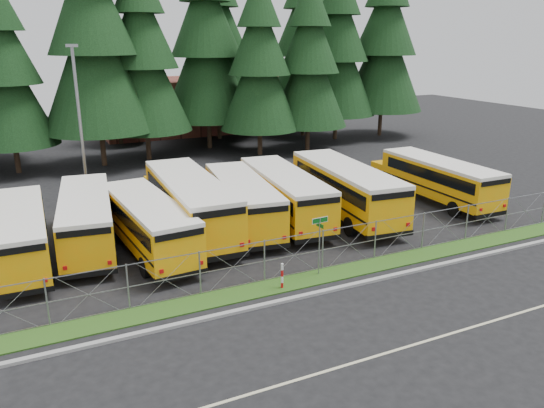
{
  "coord_description": "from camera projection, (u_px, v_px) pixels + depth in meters",
  "views": [
    {
      "loc": [
        -13.05,
        -20.76,
        10.5
      ],
      "look_at": [
        -1.24,
        4.0,
        1.87
      ],
      "focal_mm": 35.0,
      "sensor_mm": 36.0,
      "label": 1
    }
  ],
  "objects": [
    {
      "name": "conifer_5",
      "position": [
        206.0,
        46.0,
        49.96
      ],
      "size": [
        8.79,
        8.79,
        19.44
      ],
      "primitive_type": null,
      "color": "black",
      "rests_on": "ground"
    },
    {
      "name": "road_lane_line",
      "position": [
        443.0,
        336.0,
        19.5
      ],
      "size": [
        50.0,
        0.12,
        0.01
      ],
      "primitive_type": "cube",
      "color": "beige",
      "rests_on": "ground"
    },
    {
      "name": "conifer_9",
      "position": [
        385.0,
        46.0,
        56.84
      ],
      "size": [
        8.74,
        8.74,
        19.32
      ],
      "primitive_type": null,
      "color": "black",
      "rests_on": "ground"
    },
    {
      "name": "conifer_7",
      "position": [
        309.0,
        64.0,
        49.44
      ],
      "size": [
        7.38,
        7.38,
        16.31
      ],
      "primitive_type": null,
      "color": "black",
      "rests_on": "ground"
    },
    {
      "name": "curb",
      "position": [
        365.0,
        282.0,
        23.7
      ],
      "size": [
        50.0,
        0.25,
        0.12
      ],
      "primitive_type": "cube",
      "color": "gray",
      "rests_on": "ground"
    },
    {
      "name": "bus_east",
      "position": [
        435.0,
        180.0,
        35.28
      ],
      "size": [
        2.73,
        10.93,
        2.86
      ],
      "primitive_type": null,
      "rotation": [
        0.0,
        0.0,
        -0.01
      ],
      "color": "#FF9F08",
      "rests_on": "ground"
    },
    {
      "name": "ground",
      "position": [
        329.0,
        258.0,
        26.39
      ],
      "size": [
        120.0,
        120.0,
        0.0
      ],
      "primitive_type": "plane",
      "color": "black",
      "rests_on": "ground"
    },
    {
      "name": "conifer_13",
      "position": [
        304.0,
        47.0,
        56.94
      ],
      "size": [
        8.62,
        8.62,
        19.06
      ],
      "primitive_type": null,
      "color": "black",
      "rests_on": "ground"
    },
    {
      "name": "conifer_11",
      "position": [
        115.0,
        75.0,
        52.9
      ],
      "size": [
        6.29,
        6.29,
        13.92
      ],
      "primitive_type": null,
      "color": "black",
      "rests_on": "ground"
    },
    {
      "name": "bus_1",
      "position": [
        87.0,
        220.0,
        27.6
      ],
      "size": [
        3.88,
        11.09,
        2.85
      ],
      "primitive_type": null,
      "rotation": [
        0.0,
        0.0,
        -0.12
      ],
      "color": "#FF9F08",
      "rests_on": "ground"
    },
    {
      "name": "bus_2",
      "position": [
        147.0,
        225.0,
        27.0
      ],
      "size": [
        3.35,
        10.83,
        2.8
      ],
      "primitive_type": null,
      "rotation": [
        0.0,
        0.0,
        0.08
      ],
      "color": "#FF9F08",
      "rests_on": "ground"
    },
    {
      "name": "conifer_2",
      "position": [
        5.0,
        74.0,
        40.8
      ],
      "size": [
        7.07,
        7.07,
        15.65
      ],
      "primitive_type": null,
      "color": "black",
      "rests_on": "ground"
    },
    {
      "name": "conifer_8",
      "position": [
        338.0,
        53.0,
        54.93
      ],
      "size": [
        8.17,
        8.17,
        18.06
      ],
      "primitive_type": null,
      "color": "black",
      "rests_on": "ground"
    },
    {
      "name": "conifer_4",
      "position": [
        142.0,
        58.0,
        45.34
      ],
      "size": [
        8.0,
        8.0,
        17.7
      ],
      "primitive_type": null,
      "color": "black",
      "rests_on": "ground"
    },
    {
      "name": "bus_0",
      "position": [
        20.0,
        236.0,
        25.56
      ],
      "size": [
        2.68,
        10.56,
        2.76
      ],
      "primitive_type": null,
      "rotation": [
        0.0,
        0.0,
        -0.02
      ],
      "color": "#FF9F08",
      "rests_on": "ground"
    },
    {
      "name": "bus_5",
      "position": [
        282.0,
        195.0,
        31.72
      ],
      "size": [
        3.81,
        11.53,
        2.97
      ],
      "primitive_type": null,
      "rotation": [
        0.0,
        0.0,
        -0.1
      ],
      "color": "#FF9F08",
      "rests_on": "ground"
    },
    {
      "name": "bus_6",
      "position": [
        342.0,
        190.0,
        32.45
      ],
      "size": [
        4.01,
        12.29,
        3.16
      ],
      "primitive_type": null,
      "rotation": [
        0.0,
        0.0,
        -0.1
      ],
      "color": "#FF9F08",
      "rests_on": "ground"
    },
    {
      "name": "grass_verge",
      "position": [
        348.0,
        271.0,
        24.92
      ],
      "size": [
        50.0,
        1.4,
        0.06
      ],
      "primitive_type": "cube",
      "color": "#244814",
      "rests_on": "ground"
    },
    {
      "name": "brick_building",
      "position": [
        196.0,
        104.0,
        62.4
      ],
      "size": [
        22.0,
        10.0,
        6.0
      ],
      "primitive_type": "cube",
      "color": "brown",
      "rests_on": "ground"
    },
    {
      "name": "conifer_6",
      "position": [
        259.0,
        66.0,
        47.55
      ],
      "size": [
        7.32,
        7.32,
        16.2
      ],
      "primitive_type": null,
      "color": "black",
      "rests_on": "ground"
    },
    {
      "name": "conifer_3",
      "position": [
        93.0,
        42.0,
        42.62
      ],
      "size": [
        9.19,
        9.19,
        20.32
      ],
      "primitive_type": null,
      "color": "black",
      "rests_on": "ground"
    },
    {
      "name": "chainlink_fence",
      "position": [
        341.0,
        247.0,
        25.23
      ],
      "size": [
        44.0,
        0.1,
        2.0
      ],
      "primitive_type": null,
      "color": "gray",
      "rests_on": "ground"
    },
    {
      "name": "bus_4",
      "position": [
        241.0,
        202.0,
        30.59
      ],
      "size": [
        4.02,
        11.12,
        2.85
      ],
      "primitive_type": null,
      "rotation": [
        0.0,
        0.0,
        -0.14
      ],
      "color": "#FF9F08",
      "rests_on": "ground"
    },
    {
      "name": "striped_bollard",
      "position": [
        282.0,
        276.0,
        23.01
      ],
      "size": [
        0.11,
        0.11,
        1.2
      ],
      "primitive_type": "cylinder",
      "color": "#B20C0C",
      "rests_on": "ground"
    },
    {
      "name": "conifer_12",
      "position": [
        217.0,
        47.0,
        54.89
      ],
      "size": [
        8.66,
        8.66,
        19.16
      ],
      "primitive_type": null,
      "color": "black",
      "rests_on": "ground"
    },
    {
      "name": "light_standard",
      "position": [
        80.0,
        121.0,
        33.41
      ],
      "size": [
        0.7,
        0.35,
        10.14
      ],
      "color": "gray",
      "rests_on": "ground"
    },
    {
      "name": "bus_3",
      "position": [
        189.0,
        205.0,
        29.56
      ],
      "size": [
        3.29,
        12.36,
        3.22
      ],
      "primitive_type": null,
      "rotation": [
        0.0,
        0.0,
        -0.03
      ],
      "color": "#FF9F08",
      "rests_on": "ground"
    },
    {
      "name": "street_sign",
      "position": [
        320.0,
        234.0,
        23.95
      ],
      "size": [
        0.84,
        0.55,
        2.81
      ],
      "color": "gray",
      "rests_on": "ground"
    }
  ]
}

